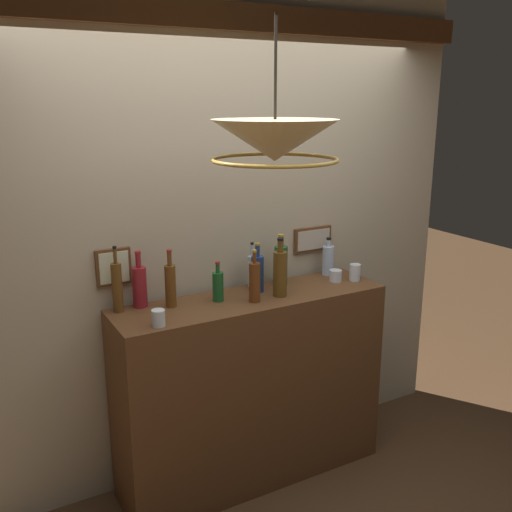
# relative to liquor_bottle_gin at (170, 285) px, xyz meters

# --- Properties ---
(panelled_rear_partition) EXTENTS (3.15, 0.15, 2.82)m
(panelled_rear_partition) POSITION_rel_liquor_bottle_gin_xyz_m (0.44, 0.21, 0.23)
(panelled_rear_partition) COLOR #BCAD8E
(panelled_rear_partition) RESTS_ON ground
(bar_shelf_unit) EXTENTS (1.57, 0.42, 1.13)m
(bar_shelf_unit) POSITION_rel_liquor_bottle_gin_xyz_m (0.44, -0.08, -0.69)
(bar_shelf_unit) COLOR brown
(bar_shelf_unit) RESTS_ON ground
(liquor_bottle_gin) EXTENTS (0.06, 0.06, 0.31)m
(liquor_bottle_gin) POSITION_rel_liquor_bottle_gin_xyz_m (0.00, 0.00, 0.00)
(liquor_bottle_gin) COLOR brown
(liquor_bottle_gin) RESTS_ON bar_shelf_unit
(liquor_bottle_whiskey) EXTENTS (0.06, 0.06, 0.22)m
(liquor_bottle_whiskey) POSITION_rel_liquor_bottle_gin_xyz_m (0.26, -0.04, -0.04)
(liquor_bottle_whiskey) COLOR #175222
(liquor_bottle_whiskey) RESTS_ON bar_shelf_unit
(liquor_bottle_bourbon) EXTENTS (0.08, 0.08, 0.33)m
(liquor_bottle_bourbon) POSITION_rel_liquor_bottle_gin_xyz_m (0.59, -0.13, 0.01)
(liquor_bottle_bourbon) COLOR #593D15
(liquor_bottle_bourbon) RESTS_ON bar_shelf_unit
(liquor_bottle_port) EXTENTS (0.07, 0.07, 0.24)m
(liquor_bottle_port) POSITION_rel_liquor_bottle_gin_xyz_m (1.06, 0.06, -0.03)
(liquor_bottle_port) COLOR #A8BAD6
(liquor_bottle_port) RESTS_ON bar_shelf_unit
(liquor_bottle_vodka) EXTENTS (0.05, 0.05, 0.35)m
(liquor_bottle_vodka) POSITION_rel_liquor_bottle_gin_xyz_m (-0.27, 0.06, 0.01)
(liquor_bottle_vodka) COLOR brown
(liquor_bottle_vodka) RESTS_ON bar_shelf_unit
(liquor_bottle_vermouth) EXTENTS (0.06, 0.06, 0.29)m
(liquor_bottle_vermouth) POSITION_rel_liquor_bottle_gin_xyz_m (0.42, -0.15, -0.01)
(liquor_bottle_vermouth) COLOR brown
(liquor_bottle_vermouth) RESTS_ON bar_shelf_unit
(liquor_bottle_tequila) EXTENTS (0.08, 0.08, 0.31)m
(liquor_bottle_tequila) POSITION_rel_liquor_bottle_gin_xyz_m (0.70, 0.04, 0.00)
(liquor_bottle_tequila) COLOR #1A5122
(liquor_bottle_tequila) RESTS_ON bar_shelf_unit
(liquor_bottle_scotch) EXTENTS (0.05, 0.05, 0.27)m
(liquor_bottle_scotch) POSITION_rel_liquor_bottle_gin_xyz_m (0.54, 0.08, -0.02)
(liquor_bottle_scotch) COLOR #ABC1DB
(liquor_bottle_scotch) RESTS_ON bar_shelf_unit
(liquor_bottle_sherry) EXTENTS (0.07, 0.07, 0.28)m
(liquor_bottle_sherry) POSITION_rel_liquor_bottle_gin_xyz_m (0.52, -0.01, -0.01)
(liquor_bottle_sherry) COLOR navy
(liquor_bottle_sherry) RESTS_ON bar_shelf_unit
(liquor_bottle_amaro) EXTENTS (0.08, 0.08, 0.30)m
(liquor_bottle_amaro) POSITION_rel_liquor_bottle_gin_xyz_m (-0.14, 0.08, -0.01)
(liquor_bottle_amaro) COLOR maroon
(liquor_bottle_amaro) RESTS_ON bar_shelf_unit
(glass_tumbler_rocks) EXTENTS (0.07, 0.07, 0.10)m
(glass_tumbler_rocks) POSITION_rel_liquor_bottle_gin_xyz_m (1.14, -0.12, -0.07)
(glass_tumbler_rocks) COLOR silver
(glass_tumbler_rocks) RESTS_ON bar_shelf_unit
(glass_tumbler_highball) EXTENTS (0.07, 0.07, 0.08)m
(glass_tumbler_highball) POSITION_rel_liquor_bottle_gin_xyz_m (-0.15, -0.23, -0.08)
(glass_tumbler_highball) COLOR silver
(glass_tumbler_highball) RESTS_ON bar_shelf_unit
(glass_tumbler_shot) EXTENTS (0.08, 0.08, 0.07)m
(glass_tumbler_shot) POSITION_rel_liquor_bottle_gin_xyz_m (1.02, -0.07, -0.09)
(glass_tumbler_shot) COLOR silver
(glass_tumbler_shot) RESTS_ON bar_shelf_unit
(pendant_lamp) EXTENTS (0.52, 0.52, 0.56)m
(pendant_lamp) POSITION_rel_liquor_bottle_gin_xyz_m (0.19, -0.73, 0.78)
(pendant_lamp) COLOR beige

